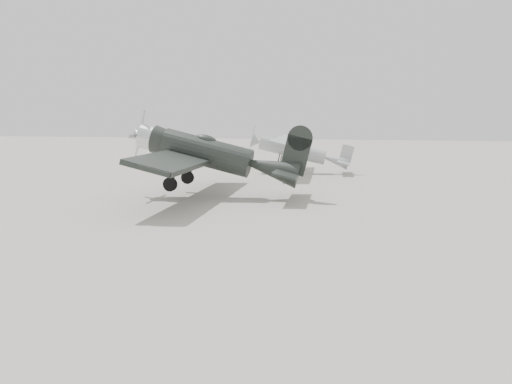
% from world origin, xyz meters
% --- Properties ---
extents(ground, '(160.00, 160.00, 0.00)m').
position_xyz_m(ground, '(0.00, 0.00, 0.00)').
color(ground, '#9A9789').
rests_on(ground, ground).
extents(lowwing_monoplane, '(9.72, 13.55, 4.38)m').
position_xyz_m(lowwing_monoplane, '(-4.15, 8.93, 2.32)').
color(lowwing_monoplane, black).
rests_on(lowwing_monoplane, ground).
extents(highwing_monoplane, '(7.97, 11.22, 3.18)m').
position_xyz_m(highwing_monoplane, '(-1.52, 21.62, 1.99)').
color(highwing_monoplane, '#A5A8AA').
rests_on(highwing_monoplane, ground).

